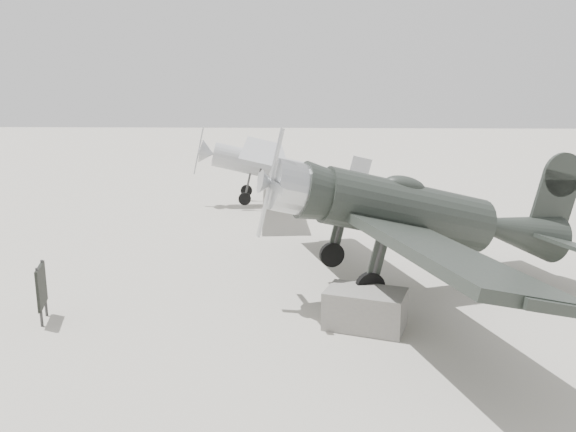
% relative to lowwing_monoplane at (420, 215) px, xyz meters
% --- Properties ---
extents(ground, '(160.00, 160.00, 0.00)m').
position_rel_lowwing_monoplane_xyz_m(ground, '(-2.30, -0.51, -2.22)').
color(ground, '#AAA397').
rests_on(ground, ground).
extents(lowwing_monoplane, '(9.45, 12.98, 4.20)m').
position_rel_lowwing_monoplane_xyz_m(lowwing_monoplane, '(0.00, 0.00, 0.00)').
color(lowwing_monoplane, black).
rests_on(lowwing_monoplane, ground).
extents(highwing_monoplane, '(8.52, 11.99, 3.40)m').
position_rel_lowwing_monoplane_xyz_m(highwing_monoplane, '(-4.76, 12.53, -0.10)').
color(highwing_monoplane, '#A3A4A8').
rests_on(highwing_monoplane, ground).
extents(equipment_block, '(2.10, 1.66, 0.92)m').
position_rel_lowwing_monoplane_xyz_m(equipment_block, '(-1.64, -2.51, -1.76)').
color(equipment_block, slate).
rests_on(equipment_block, ground).
extents(sign_board, '(0.35, 0.98, 1.46)m').
position_rel_lowwing_monoplane_xyz_m(sign_board, '(-9.44, -2.51, -1.35)').
color(sign_board, '#333333').
rests_on(sign_board, ground).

